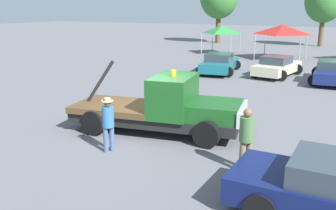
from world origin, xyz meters
TOP-DOWN VIEW (x-y plane):
  - ground_plane at (0.00, 0.00)m, footprint 160.00×160.00m
  - tow_truck at (0.36, 0.06)m, footprint 6.36×3.04m
  - person_near_truck at (3.80, -1.76)m, footprint 0.39×0.39m
  - person_at_hood at (-0.34, -2.34)m, footprint 0.38×0.38m
  - parked_car_teal at (-2.27, 12.85)m, footprint 2.89×4.89m
  - parked_car_cream at (1.48, 13.27)m, footprint 2.81×4.50m
  - parked_car_navy at (4.78, 12.64)m, footprint 2.55×4.81m
  - canopy_tent_green at (-5.87, 23.16)m, footprint 2.92×2.92m
  - canopy_tent_red at (0.02, 21.76)m, footprint 3.67×3.67m
  - tree_left at (1.81, 34.89)m, footprint 4.17×4.17m
  - traffic_cone at (-2.07, 3.36)m, footprint 0.40×0.40m

SIDE VIEW (x-z plane):
  - ground_plane at x=0.00m, z-range 0.00..0.00m
  - traffic_cone at x=-2.07m, z-range -0.02..0.53m
  - parked_car_cream at x=1.48m, z-range -0.02..1.32m
  - parked_car_navy at x=4.78m, z-range -0.02..1.32m
  - parked_car_teal at x=-2.27m, z-range -0.02..1.32m
  - tow_truck at x=0.36m, z-range -0.35..2.16m
  - person_at_hood at x=-0.34m, z-range 0.15..1.87m
  - person_near_truck at x=3.80m, z-range 0.14..1.90m
  - canopy_tent_green at x=-5.87m, z-range 0.95..3.60m
  - canopy_tent_red at x=0.02m, z-range 1.04..3.95m
  - tree_left at x=1.81m, z-range 1.27..8.73m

